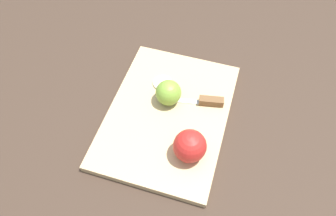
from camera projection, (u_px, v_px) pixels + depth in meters
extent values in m
plane|color=#38281E|center=(168.00, 117.00, 0.86)|extent=(4.00, 4.00, 0.00)
cube|color=tan|center=(168.00, 115.00, 0.85)|extent=(0.42, 0.30, 0.02)
sphere|color=red|center=(190.00, 146.00, 0.74)|extent=(0.08, 0.08, 0.08)
cylinder|color=beige|center=(187.00, 147.00, 0.74)|extent=(0.05, 0.05, 0.07)
sphere|color=olive|center=(168.00, 93.00, 0.84)|extent=(0.07, 0.07, 0.07)
cylinder|color=beige|center=(169.00, 91.00, 0.84)|extent=(0.00, 0.06, 0.06)
cube|color=silver|center=(180.00, 101.00, 0.86)|extent=(0.03, 0.10, 0.00)
cube|color=brown|center=(211.00, 101.00, 0.85)|extent=(0.03, 0.07, 0.02)
cylinder|color=beige|center=(163.00, 83.00, 0.89)|extent=(0.05, 0.05, 0.01)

